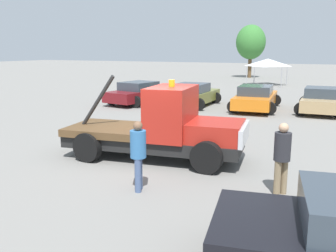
{
  "coord_description": "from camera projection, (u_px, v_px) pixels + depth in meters",
  "views": [
    {
      "loc": [
        5.19,
        -9.76,
        3.28
      ],
      "look_at": [
        0.5,
        0.0,
        1.05
      ],
      "focal_mm": 40.0,
      "sensor_mm": 36.0,
      "label": 1
    }
  ],
  "objects": [
    {
      "name": "parked_car_maroon",
      "position": [
        141.0,
        93.0,
        22.97
      ],
      "size": [
        3.01,
        5.14,
        1.34
      ],
      "rotation": [
        0.0,
        0.0,
        1.41
      ],
      "color": "maroon",
      "rests_on": "ground"
    },
    {
      "name": "parked_car_tan",
      "position": [
        321.0,
        100.0,
        19.59
      ],
      "size": [
        2.52,
        4.5,
        1.34
      ],
      "rotation": [
        0.0,
        0.0,
        1.6
      ],
      "color": "tan",
      "rests_on": "ground"
    },
    {
      "name": "canopy_tent_white",
      "position": [
        268.0,
        62.0,
        34.28
      ],
      "size": [
        3.16,
        3.16,
        2.42
      ],
      "color": "#9E9EA3",
      "rests_on": "ground"
    },
    {
      "name": "person_near_truck",
      "position": [
        282.0,
        154.0,
        8.42
      ],
      "size": [
        0.37,
        0.37,
        1.68
      ],
      "rotation": [
        0.0,
        0.0,
        2.51
      ],
      "color": "#847051",
      "rests_on": "ground"
    },
    {
      "name": "tow_truck",
      "position": [
        164.0,
        129.0,
        11.19
      ],
      "size": [
        5.65,
        2.67,
        2.51
      ],
      "rotation": [
        0.0,
        0.0,
        0.14
      ],
      "color": "black",
      "rests_on": "ground"
    },
    {
      "name": "person_at_hood",
      "position": [
        138.0,
        151.0,
        8.66
      ],
      "size": [
        0.37,
        0.37,
        1.67
      ],
      "rotation": [
        0.0,
        0.0,
        3.52
      ],
      "color": "#475B84",
      "rests_on": "ground"
    },
    {
      "name": "tree_left",
      "position": [
        251.0,
        42.0,
        43.08
      ],
      "size": [
        3.38,
        3.38,
        6.04
      ],
      "color": "brown",
      "rests_on": "ground"
    },
    {
      "name": "parked_car_orange",
      "position": [
        256.0,
        98.0,
        20.58
      ],
      "size": [
        2.79,
        5.02,
        1.34
      ],
      "rotation": [
        0.0,
        0.0,
        1.66
      ],
      "color": "orange",
      "rests_on": "ground"
    },
    {
      "name": "ground_plane",
      "position": [
        153.0,
        158.0,
        11.47
      ],
      "size": [
        160.0,
        160.0,
        0.0
      ],
      "primitive_type": "plane",
      "color": "gray"
    },
    {
      "name": "parked_car_olive",
      "position": [
        193.0,
        95.0,
        21.88
      ],
      "size": [
        2.56,
        4.54,
        1.34
      ],
      "rotation": [
        0.0,
        0.0,
        1.59
      ],
      "color": "olive",
      "rests_on": "ground"
    }
  ]
}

